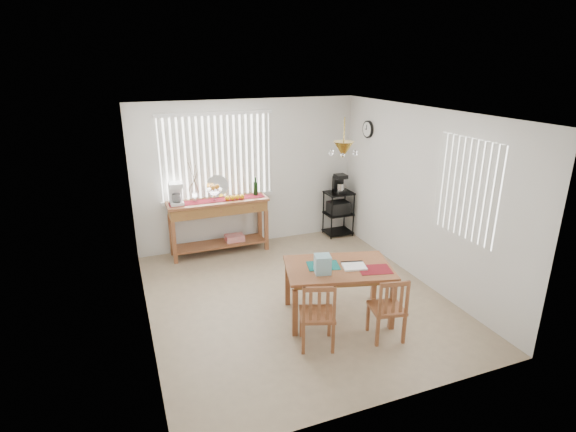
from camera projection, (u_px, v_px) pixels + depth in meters
name	position (u px, v px, depth m)	size (l,w,h in m)	color
ground	(295.00, 298.00, 6.41)	(4.00, 4.50, 0.01)	tan
room_shell	(296.00, 183.00, 5.87)	(4.20, 4.70, 2.70)	silver
sideboard	(219.00, 213.00, 7.71)	(1.71, 0.48, 0.96)	brown
sideboard_items	(201.00, 193.00, 7.50)	(1.62, 0.41, 0.74)	maroon
wire_cart	(338.00, 209.00, 8.58)	(0.50, 0.40, 0.85)	black
cart_items	(339.00, 184.00, 8.42)	(0.20, 0.24, 0.35)	black
dining_table	(338.00, 272.00, 5.76)	(1.51, 1.17, 0.72)	brown
table_items	(331.00, 265.00, 5.58)	(1.02, 0.72, 0.23)	#126660
chair_left	(317.00, 315.00, 5.19)	(0.51, 0.51, 0.86)	brown
chair_right	(388.00, 309.00, 5.35)	(0.45, 0.45, 0.84)	brown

